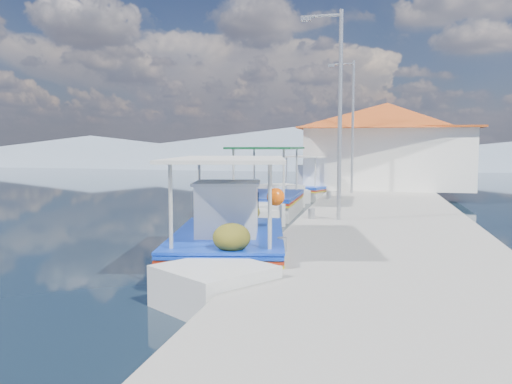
# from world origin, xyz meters

# --- Properties ---
(ground) EXTENTS (160.00, 160.00, 0.00)m
(ground) POSITION_xyz_m (0.00, 0.00, 0.00)
(ground) COLOR black
(ground) RESTS_ON ground
(quay) EXTENTS (5.00, 44.00, 0.50)m
(quay) POSITION_xyz_m (5.90, 6.00, 0.25)
(quay) COLOR gray
(quay) RESTS_ON ground
(bollards) EXTENTS (0.20, 17.20, 0.30)m
(bollards) POSITION_xyz_m (3.80, 5.25, 0.65)
(bollards) COLOR #A5A8AD
(bollards) RESTS_ON quay
(main_caique) EXTENTS (3.33, 7.92, 2.65)m
(main_caique) POSITION_xyz_m (2.54, -2.36, 0.51)
(main_caique) COLOR silver
(main_caique) RESTS_ON ground
(caique_green_canopy) EXTENTS (2.42, 7.75, 2.90)m
(caique_green_canopy) POSITION_xyz_m (1.62, 6.28, 0.43)
(caique_green_canopy) COLOR silver
(caique_green_canopy) RESTS_ON ground
(caique_blue_hull) EXTENTS (2.40, 6.29, 1.13)m
(caique_blue_hull) POSITION_xyz_m (-0.45, 8.51, 0.30)
(caique_blue_hull) COLOR navy
(caique_blue_hull) RESTS_ON ground
(caique_far) EXTENTS (3.50, 6.45, 2.40)m
(caique_far) POSITION_xyz_m (2.66, 13.14, 0.44)
(caique_far) COLOR silver
(caique_far) RESTS_ON ground
(harbor_building) EXTENTS (10.49, 10.49, 4.40)m
(harbor_building) POSITION_xyz_m (6.20, 15.00, 2.78)
(harbor_building) COLOR white
(harbor_building) RESTS_ON quay
(lamp_post_near) EXTENTS (1.21, 0.14, 6.00)m
(lamp_post_near) POSITION_xyz_m (4.51, 2.00, 3.85)
(lamp_post_near) COLOR #A5A8AD
(lamp_post_near) RESTS_ON quay
(lamp_post_far) EXTENTS (1.21, 0.14, 6.00)m
(lamp_post_far) POSITION_xyz_m (4.51, 11.00, 3.85)
(lamp_post_far) COLOR #A5A8AD
(lamp_post_far) RESTS_ON quay
(mountain_ridge) EXTENTS (171.40, 96.00, 5.50)m
(mountain_ridge) POSITION_xyz_m (6.54, 56.00, 2.04)
(mountain_ridge) COLOR slate
(mountain_ridge) RESTS_ON ground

